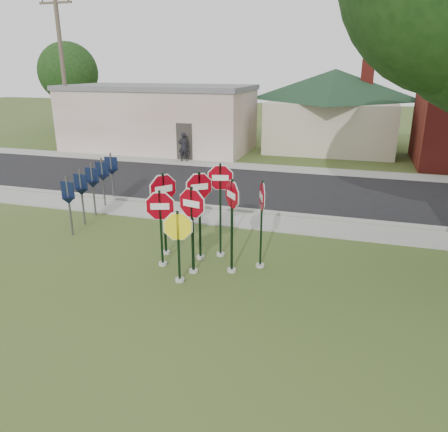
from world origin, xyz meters
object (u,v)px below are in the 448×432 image
(stop_sign_center, at_px, (192,218))
(pedestrian, at_px, (184,147))
(stop_sign_left, at_px, (161,218))
(utility_pole_near, at_px, (63,73))
(stop_sign_yellow, at_px, (178,239))

(stop_sign_center, bearing_deg, pedestrian, 112.97)
(stop_sign_left, height_order, utility_pole_near, utility_pole_near)
(utility_pole_near, bearing_deg, pedestrian, -4.54)
(stop_sign_yellow, height_order, utility_pole_near, utility_pole_near)
(stop_sign_yellow, xyz_separation_m, utility_pole_near, (-13.71, 14.75, 3.78))
(pedestrian, bearing_deg, stop_sign_center, 97.83)
(stop_sign_left, relative_size, pedestrian, 1.38)
(stop_sign_center, height_order, stop_sign_left, stop_sign_center)
(stop_sign_yellow, distance_m, utility_pole_near, 20.49)
(stop_sign_yellow, distance_m, stop_sign_left, 1.16)
(stop_sign_center, xyz_separation_m, stop_sign_left, (-0.99, 0.18, -0.16))
(utility_pole_near, bearing_deg, stop_sign_yellow, -47.11)
(stop_sign_left, height_order, pedestrian, stop_sign_left)
(stop_sign_yellow, xyz_separation_m, stop_sign_left, (-0.84, 0.78, 0.21))
(stop_sign_yellow, distance_m, pedestrian, 15.17)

